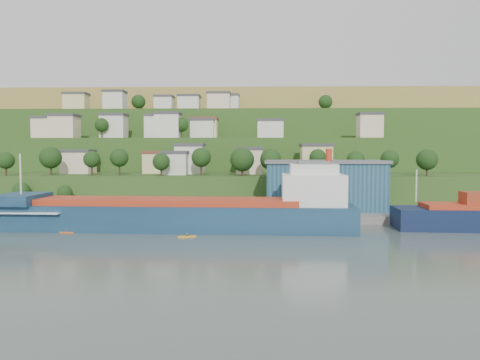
{
  "coord_description": "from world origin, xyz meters",
  "views": [
    {
      "loc": [
        17.0,
        -93.11,
        16.81
      ],
      "look_at": [
        13.89,
        15.0,
        10.45
      ],
      "focal_mm": 35.0,
      "sensor_mm": 36.0,
      "label": 1
    }
  ],
  "objects": [
    {
      "name": "ground",
      "position": [
        0.0,
        0.0,
        0.0
      ],
      "size": [
        500.0,
        500.0,
        0.0
      ],
      "primitive_type": "plane",
      "color": "#42504A",
      "rests_on": "ground"
    },
    {
      "name": "quay",
      "position": [
        20.0,
        28.0,
        0.0
      ],
      "size": [
        220.0,
        26.0,
        4.0
      ],
      "primitive_type": "cube",
      "color": "slate",
      "rests_on": "ground"
    },
    {
      "name": "hillside",
      "position": [
        -0.03,
        168.71,
        0.08
      ],
      "size": [
        360.0,
        210.35,
        96.0
      ],
      "color": "#284719",
      "rests_on": "ground"
    },
    {
      "name": "cargo_ship_near",
      "position": [
        2.64,
        7.85,
        3.17
      ],
      "size": [
        77.69,
        15.23,
        19.86
      ],
      "rotation": [
        0.0,
        0.0,
        -0.04
      ],
      "color": "#122B45",
      "rests_on": "ground"
    },
    {
      "name": "warehouse",
      "position": [
        35.72,
        31.0,
        8.43
      ],
      "size": [
        31.87,
        20.45,
        12.8
      ],
      "rotation": [
        0.0,
        0.0,
        -0.05
      ],
      "color": "navy",
      "rests_on": "quay"
    },
    {
      "name": "kayak_orange",
      "position": [
        -22.18,
        2.9,
        0.25
      ],
      "size": [
        3.37,
        0.88,
        0.83
      ],
      "rotation": [
        0.0,
        0.0,
        -0.09
      ],
      "color": "#CF5712",
      "rests_on": "ground"
    },
    {
      "name": "kayak_yellow",
      "position": [
        3.8,
        -1.37,
        0.26
      ],
      "size": [
        3.62,
        1.54,
        0.9
      ],
      "rotation": [
        0.0,
        0.0,
        0.26
      ],
      "color": "gold",
      "rests_on": "ground"
    }
  ]
}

